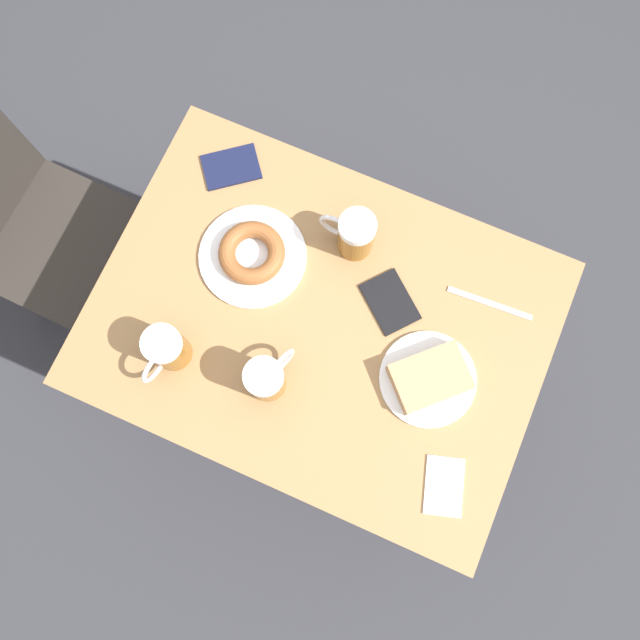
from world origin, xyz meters
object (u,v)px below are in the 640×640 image
beer_mug_left (267,378)px  beer_mug_right (353,234)px  fork (490,303)px  plate_with_cake (429,378)px  passport_near_edge (231,167)px  beer_mug_center (167,349)px  plate_with_donut (252,254)px  chair (10,214)px  passport_far_edge (390,302)px  napkin_folded (444,486)px

beer_mug_left → beer_mug_right: same height
beer_mug_left → fork: bearing=-46.7°
plate_with_cake → passport_near_edge: bearing=65.0°
beer_mug_center → plate_with_cake: bearing=-72.1°
plate_with_donut → passport_near_edge: plate_with_donut is taller
beer_mug_left → chair: bearing=79.9°
beer_mug_left → passport_far_edge: size_ratio=0.80×
plate_with_cake → passport_far_edge: 0.18m
passport_near_edge → passport_far_edge: size_ratio=1.00×
chair → napkin_folded: bearing=-97.3°
chair → plate_with_donut: 0.73m
napkin_folded → fork: (0.40, 0.05, -0.00)m
passport_near_edge → passport_far_edge: bearing=-108.3°
passport_near_edge → plate_with_cake: bearing=-115.0°
beer_mug_left → beer_mug_center: same height
plate_with_cake → plate_with_donut: size_ratio=0.86×
plate_with_donut → passport_far_edge: plate_with_donut is taller
passport_far_edge → passport_near_edge: bearing=71.7°
plate_with_donut → beer_mug_center: beer_mug_center is taller
passport_far_edge → napkin_folded: bearing=-141.9°
chair → beer_mug_left: bearing=-98.4°
beer_mug_left → beer_mug_center: (-0.03, 0.21, 0.00)m
napkin_folded → fork: same height
beer_mug_right → napkin_folded: 0.55m
beer_mug_right → fork: size_ratio=0.65×
plate_with_donut → fork: plate_with_donut is taller
chair → passport_far_edge: 1.03m
plate_with_donut → passport_near_edge: size_ratio=1.55×
beer_mug_left → beer_mug_center: 0.21m
plate_with_donut → napkin_folded: 0.63m
beer_mug_center → passport_near_edge: 0.45m
beer_mug_left → passport_far_edge: 0.32m
plate_with_cake → passport_far_edge: (0.12, 0.14, -0.02)m
plate_with_donut → beer_mug_left: 0.28m
beer_mug_right → fork: beer_mug_right is taller
plate_with_cake → plate_with_donut: 0.46m
plate_with_cake → napkin_folded: size_ratio=1.53×
beer_mug_right → beer_mug_center: bearing=146.5°
beer_mug_center → passport_near_edge: (0.44, 0.07, -0.06)m
plate_with_cake → passport_near_edge: 0.65m
passport_far_edge → chair: bearing=96.6°
plate_with_donut → passport_far_edge: bearing=-85.4°
chair → fork: size_ratio=5.03×
beer_mug_left → beer_mug_right: (0.35, -0.04, 0.00)m
chair → passport_near_edge: 0.64m
chair → passport_far_edge: bearing=-81.7°
plate_with_donut → napkin_folded: plate_with_donut is taller
plate_with_cake → beer_mug_center: (-0.17, 0.51, 0.04)m
beer_mug_left → beer_mug_right: bearing=-6.5°
plate_with_donut → beer_mug_center: bearing=166.4°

